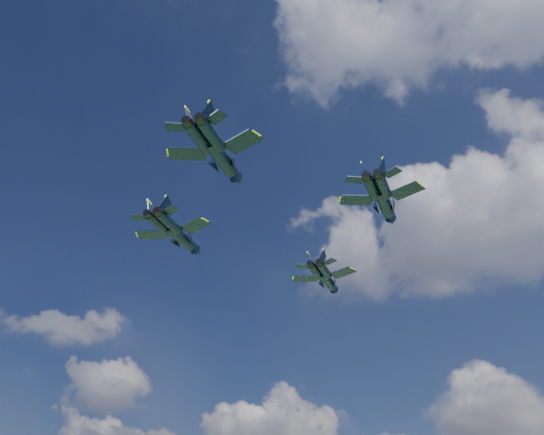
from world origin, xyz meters
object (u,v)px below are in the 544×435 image
Objects in this scene: jet_left at (182,237)px; jet_slot at (223,159)px; jet_lead at (328,281)px; jet_right at (385,204)px.

jet_left is 24.84m from jet_slot.
jet_left is at bearing -137.23° from jet_lead.
jet_lead is 0.87× the size of jet_slot.
jet_left reaches higher than jet_lead.
jet_lead is 0.90× the size of jet_right.
jet_lead is 36.45m from jet_slot.
jet_left is at bearing 179.49° from jet_right.
jet_lead is 0.86× the size of jet_left.
jet_slot is at bearing -48.72° from jet_left.
jet_left is at bearing 128.25° from jet_slot.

